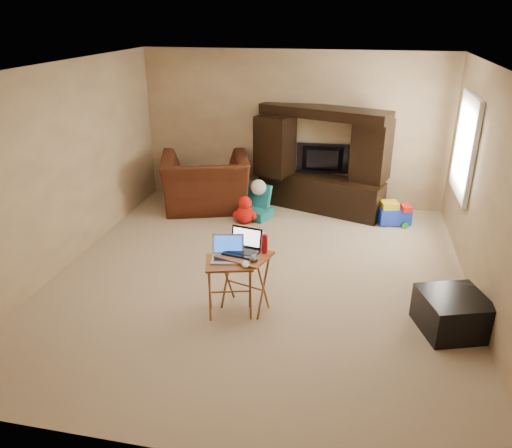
% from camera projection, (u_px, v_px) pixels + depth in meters
% --- Properties ---
extents(floor, '(5.50, 5.50, 0.00)m').
position_uv_depth(floor, '(259.00, 277.00, 6.20)').
color(floor, '#CEB38F').
rests_on(floor, ground).
extents(ceiling, '(5.50, 5.50, 0.00)m').
position_uv_depth(ceiling, '(260.00, 68.00, 5.22)').
color(ceiling, silver).
rests_on(ceiling, ground).
extents(wall_back, '(5.00, 0.00, 5.00)m').
position_uv_depth(wall_back, '(293.00, 129.00, 8.18)').
color(wall_back, tan).
rests_on(wall_back, ground).
extents(wall_front, '(5.00, 0.00, 5.00)m').
position_uv_depth(wall_front, '(176.00, 312.00, 3.24)').
color(wall_front, tan).
rests_on(wall_front, ground).
extents(wall_left, '(0.00, 5.50, 5.50)m').
position_uv_depth(wall_left, '(62.00, 168.00, 6.18)').
color(wall_left, tan).
rests_on(wall_left, ground).
extents(wall_right, '(0.00, 5.50, 5.50)m').
position_uv_depth(wall_right, '(492.00, 197.00, 5.24)').
color(wall_right, tan).
rests_on(wall_right, ground).
extents(window_pane, '(0.00, 1.20, 1.20)m').
position_uv_depth(window_pane, '(467.00, 146.00, 6.58)').
color(window_pane, white).
rests_on(window_pane, ground).
extents(window_frame, '(0.06, 1.14, 1.34)m').
position_uv_depth(window_frame, '(465.00, 146.00, 6.58)').
color(window_frame, white).
rests_on(window_frame, ground).
extents(entertainment_center, '(2.11, 1.15, 1.68)m').
position_uv_depth(entertainment_center, '(322.00, 160.00, 7.99)').
color(entertainment_center, black).
rests_on(entertainment_center, floor).
extents(television, '(0.86, 0.15, 0.49)m').
position_uv_depth(television, '(322.00, 160.00, 8.14)').
color(television, black).
rests_on(television, entertainment_center).
extents(recliner, '(1.68, 1.57, 0.90)m').
position_uv_depth(recliner, '(206.00, 183.00, 8.18)').
color(recliner, '#4B2010').
rests_on(recliner, floor).
extents(child_rocker, '(0.54, 0.57, 0.53)m').
position_uv_depth(child_rocker, '(257.00, 202.00, 7.86)').
color(child_rocker, '#17777F').
rests_on(child_rocker, floor).
extents(plush_toy, '(0.40, 0.33, 0.44)m').
position_uv_depth(plush_toy, '(245.00, 210.00, 7.69)').
color(plush_toy, red).
rests_on(plush_toy, floor).
extents(push_toy, '(0.57, 0.47, 0.37)m').
position_uv_depth(push_toy, '(395.00, 213.00, 7.65)').
color(push_toy, blue).
rests_on(push_toy, floor).
extents(ottoman, '(0.79, 0.79, 0.40)m').
position_uv_depth(ottoman, '(452.00, 313.00, 5.10)').
color(ottoman, black).
rests_on(ottoman, floor).
extents(tray_table_left, '(0.58, 0.51, 0.64)m').
position_uv_depth(tray_table_left, '(230.00, 288.00, 5.33)').
color(tray_table_left, '#A05F26').
rests_on(tray_table_left, floor).
extents(tray_table_right, '(0.62, 0.55, 0.67)m').
position_uv_depth(tray_table_right, '(245.00, 282.00, 5.43)').
color(tray_table_right, '#9B4F25').
rests_on(tray_table_right, floor).
extents(laptop_left, '(0.38, 0.33, 0.24)m').
position_uv_depth(laptop_left, '(227.00, 250.00, 5.19)').
color(laptop_left, '#AFAFB3').
rests_on(laptop_left, tray_table_left).
extents(laptop_right, '(0.40, 0.35, 0.24)m').
position_uv_depth(laptop_right, '(241.00, 243.00, 5.27)').
color(laptop_right, black).
rests_on(laptop_right, tray_table_right).
extents(mouse_left, '(0.10, 0.14, 0.05)m').
position_uv_depth(mouse_left, '(246.00, 264.00, 5.09)').
color(mouse_left, silver).
rests_on(mouse_left, tray_table_left).
extents(mouse_right, '(0.11, 0.15, 0.06)m').
position_uv_depth(mouse_right, '(254.00, 258.00, 5.15)').
color(mouse_right, '#45454B').
rests_on(mouse_right, tray_table_right).
extents(water_bottle, '(0.07, 0.07, 0.21)m').
position_uv_depth(water_bottle, '(265.00, 244.00, 5.29)').
color(water_bottle, red).
rests_on(water_bottle, tray_table_right).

